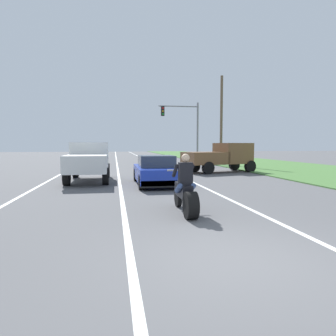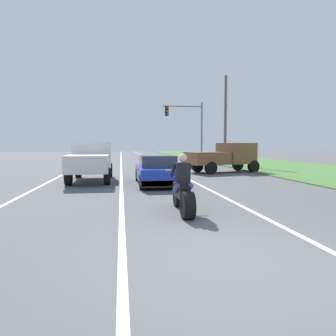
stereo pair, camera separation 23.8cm
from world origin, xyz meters
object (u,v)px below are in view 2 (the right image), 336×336
at_px(sports_car_blue, 157,171).
at_px(pickup_truck_left_lane_white, 91,159).
at_px(motorcycle_with_rider, 183,192).
at_px(traffic_light_mast_near, 190,123).
at_px(pickup_truck_right_shoulder_brown, 225,156).

height_order(sports_car_blue, pickup_truck_left_lane_white, pickup_truck_left_lane_white).
bearing_deg(motorcycle_with_rider, traffic_light_mast_near, 76.68).
bearing_deg(sports_car_blue, traffic_light_mast_near, 71.81).
distance_m(motorcycle_with_rider, sports_car_blue, 6.12).
xyz_separation_m(sports_car_blue, pickup_truck_right_shoulder_brown, (5.27, 5.72, 0.48)).
xyz_separation_m(sports_car_blue, traffic_light_mast_near, (5.07, 15.43, 3.33)).
distance_m(sports_car_blue, traffic_light_mast_near, 16.58).
relative_size(sports_car_blue, traffic_light_mast_near, 0.72).
bearing_deg(sports_car_blue, pickup_truck_left_lane_white, 148.08).
distance_m(sports_car_blue, pickup_truck_left_lane_white, 3.78).
bearing_deg(pickup_truck_right_shoulder_brown, pickup_truck_left_lane_white, -156.17).
bearing_deg(traffic_light_mast_near, pickup_truck_right_shoulder_brown, -88.86).
bearing_deg(pickup_truck_left_lane_white, traffic_light_mast_near, 58.45).
height_order(motorcycle_with_rider, sports_car_blue, motorcycle_with_rider).
xyz_separation_m(motorcycle_with_rider, sports_car_blue, (0.03, 6.12, 0.04)).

